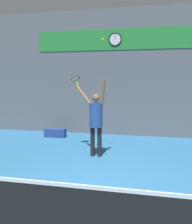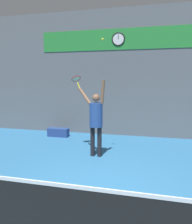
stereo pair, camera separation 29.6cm
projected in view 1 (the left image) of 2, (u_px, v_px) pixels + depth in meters
The scene contains 9 objects.
ground_plane at pixel (101, 198), 4.16m from camera, with size 18.00×18.00×0.00m, color teal.
back_wall at pixel (123, 74), 8.69m from camera, with size 18.00×0.10×5.00m.
sponsor_banner at pixel (123, 39), 8.45m from camera, with size 6.95×0.02×0.80m.
scoreboard_clock at pixel (115, 39), 8.49m from camera, with size 0.51×0.05×0.51m.
court_net at pixel (83, 219), 2.76m from camera, with size 9.00×0.07×1.06m.
tennis_player at pixel (96, 118), 6.34m from camera, with size 0.94×0.59×2.25m.
tennis_racket at pixel (75, 79), 6.78m from camera, with size 0.39×0.40×0.41m.
tennis_ball at pixel (103, 39), 5.95m from camera, with size 0.07×0.07×0.07m.
equipment_bag at pixel (55, 133), 8.68m from camera, with size 0.84×0.31×0.34m.
Camera 1 is at (0.65, -3.83, 2.23)m, focal length 35.00 mm.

